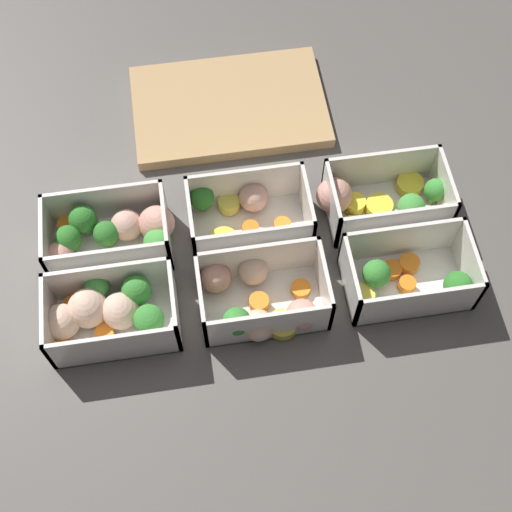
% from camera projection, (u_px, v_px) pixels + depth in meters
% --- Properties ---
extents(ground_plane, '(4.00, 4.00, 0.00)m').
position_uv_depth(ground_plane, '(256.00, 265.00, 0.93)').
color(ground_plane, '#56514C').
extents(container_near_left, '(0.17, 0.10, 0.07)m').
position_uv_depth(container_near_left, '(107.00, 312.00, 0.87)').
color(container_near_left, silver).
rests_on(container_near_left, ground_plane).
extents(container_near_center, '(0.16, 0.12, 0.07)m').
position_uv_depth(container_near_center, '(259.00, 299.00, 0.88)').
color(container_near_center, silver).
rests_on(container_near_center, ground_plane).
extents(container_near_right, '(0.16, 0.10, 0.07)m').
position_uv_depth(container_near_right, '(408.00, 277.00, 0.89)').
color(container_near_right, silver).
rests_on(container_near_right, ground_plane).
extents(container_far_left, '(0.19, 0.10, 0.07)m').
position_uv_depth(container_far_left, '(112.00, 234.00, 0.92)').
color(container_far_left, silver).
rests_on(container_far_left, ground_plane).
extents(container_far_center, '(0.16, 0.11, 0.07)m').
position_uv_depth(container_far_center, '(244.00, 213.00, 0.94)').
color(container_far_center, silver).
rests_on(container_far_center, ground_plane).
extents(container_far_right, '(0.18, 0.11, 0.07)m').
position_uv_depth(container_far_right, '(380.00, 201.00, 0.95)').
color(container_far_right, silver).
rests_on(container_far_right, ground_plane).
extents(cutting_board, '(0.28, 0.18, 0.02)m').
position_uv_depth(cutting_board, '(227.00, 107.00, 1.05)').
color(cutting_board, tan).
rests_on(cutting_board, ground_plane).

